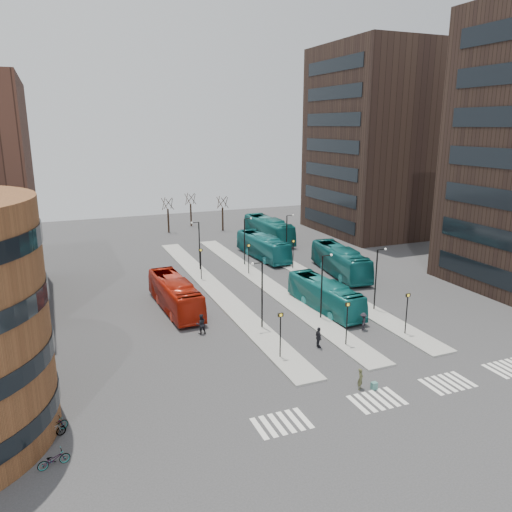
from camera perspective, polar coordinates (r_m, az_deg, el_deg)
name	(u,v)px	position (r m, az deg, el deg)	size (l,w,h in m)	color
ground	(430,430)	(33.42, 19.32, -18.22)	(160.00, 160.00, 0.00)	#2E2E31
island_left	(215,289)	(55.63, -4.71, -3.79)	(2.50, 45.00, 0.15)	gray
island_mid	(265,283)	(57.61, 0.99, -3.08)	(2.50, 45.00, 0.15)	gray
island_right	(311,277)	(60.13, 6.26, -2.39)	(2.50, 45.00, 0.15)	gray
suitcase	(374,386)	(36.57, 13.35, -14.23)	(0.41, 0.33, 0.51)	navy
red_bus	(175,294)	(49.87, -9.24, -4.33)	(2.66, 11.36, 3.16)	#B4200D
teal_bus_a	(325,295)	(49.74, 7.88, -4.44)	(2.49, 10.65, 2.97)	#167170
teal_bus_b	(263,246)	(68.17, 0.78, 1.10)	(2.72, 11.61, 3.23)	#166C70
teal_bus_c	(340,261)	(61.50, 9.60, -0.55)	(2.85, 12.18, 3.39)	#125C5E
teal_bus_d	(268,229)	(78.23, 1.43, 3.05)	(3.08, 13.17, 3.67)	#146564
traveller	(361,379)	(36.15, 11.86, -13.58)	(0.56, 0.37, 1.54)	#494B2D
commuter_a	(201,324)	(44.15, -6.31, -7.73)	(0.88, 0.68, 1.81)	black
commuter_b	(319,337)	(41.66, 7.16, -9.22)	(1.03, 0.43, 1.76)	black
commuter_c	(363,321)	(45.72, 12.15, -7.32)	(1.03, 0.59, 1.60)	black
bicycle_near	(54,459)	(30.72, -22.13, -20.73)	(0.59, 1.69, 0.89)	gray
bicycle_mid	(53,432)	(32.94, -22.19, -18.10)	(0.43, 1.53, 0.92)	gray
bicycle_far	(53,426)	(33.41, -22.21, -17.57)	(0.63, 1.81, 0.95)	gray
crosswalk_stripes	(410,392)	(36.98, 17.24, -14.61)	(22.35, 2.40, 0.01)	silver
tower_far	(384,142)	(87.33, 14.38, 12.54)	(20.12, 20.00, 30.00)	#33231C
sign_poles	(288,281)	(50.68, 3.71, -2.86)	(12.45, 22.12, 3.65)	black
lamp_posts	(277,257)	(55.12, 2.43, -0.12)	(14.04, 20.24, 6.12)	black
bare_trees	(194,214)	(87.29, -7.10, 4.77)	(10.97, 8.14, 5.90)	black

